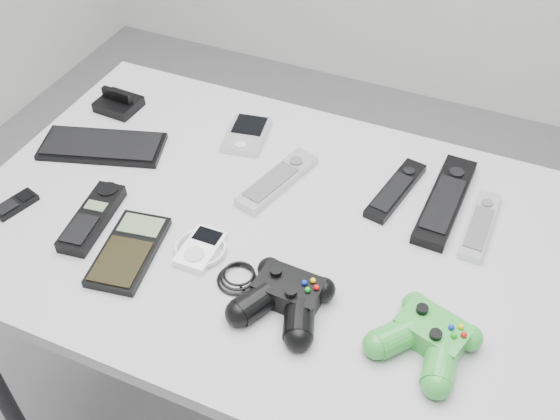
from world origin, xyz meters
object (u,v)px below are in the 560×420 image
at_px(desk, 276,251).
at_px(mobile_phone, 15,204).
at_px(remote_black_b, 445,200).
at_px(remote_silver_b, 480,224).
at_px(mp3_player, 200,248).
at_px(cordless_handset, 92,217).
at_px(controller_green, 428,337).
at_px(controller_black, 285,296).
at_px(remote_black_a, 396,190).
at_px(remote_silver_a, 277,180).
at_px(calculator, 129,251).
at_px(pda, 247,134).
at_px(pda_keyboard, 102,146).

height_order(desk, mobile_phone, mobile_phone).
height_order(remote_black_b, remote_silver_b, remote_black_b).
distance_m(desk, mp3_player, 0.17).
bearing_deg(mp3_player, remote_silver_b, 29.51).
bearing_deg(cordless_handset, controller_green, -9.84).
xyz_separation_m(controller_black, controller_green, (0.24, 0.02, 0.00)).
bearing_deg(mp3_player, cordless_handset, -176.62).
xyz_separation_m(remote_black_a, remote_silver_b, (0.17, -0.03, -0.00)).
bearing_deg(remote_silver_a, mp3_player, -88.00).
bearing_deg(mp3_player, remote_black_b, 37.88).
relative_size(calculator, controller_black, 0.71).
xyz_separation_m(remote_black_b, cordless_handset, (-0.60, -0.32, 0.00)).
height_order(pda, mobile_phone, pda).
distance_m(pda_keyboard, calculator, 0.33).
xyz_separation_m(pda, remote_silver_a, (0.12, -0.11, 0.00)).
bearing_deg(remote_silver_a, mobile_phone, -133.69).
bearing_deg(remote_silver_a, calculator, -105.58).
relative_size(remote_black_a, mp3_player, 1.90).
xyz_separation_m(calculator, controller_green, (0.54, 0.02, 0.02)).
distance_m(desk, remote_silver_a, 0.15).
xyz_separation_m(remote_black_b, mobile_phone, (-0.77, -0.34, -0.01)).
bearing_deg(mobile_phone, desk, 33.61).
bearing_deg(remote_silver_b, controller_black, -128.86).
bearing_deg(desk, cordless_handset, -157.96).
bearing_deg(remote_black_a, mp3_player, -123.30).
bearing_deg(controller_green, controller_black, -159.40).
distance_m(calculator, controller_black, 0.31).
bearing_deg(mobile_phone, remote_silver_b, 35.91).
bearing_deg(pda_keyboard, controller_green, -33.32).
bearing_deg(remote_silver_a, remote_black_a, 32.17).
relative_size(desk, pda_keyboard, 4.59).
bearing_deg(controller_black, mp3_player, 167.35).
height_order(remote_black_b, cordless_handset, cordless_handset).
relative_size(remote_black_b, remote_silver_b, 1.40).
xyz_separation_m(remote_silver_a, controller_green, (0.38, -0.26, 0.01)).
bearing_deg(remote_silver_a, pda, 152.78).
xyz_separation_m(pda_keyboard, controller_green, (0.77, -0.22, 0.02)).
distance_m(remote_silver_b, calculator, 0.66).
bearing_deg(controller_green, remote_black_a, 130.75).
bearing_deg(mobile_phone, remote_black_b, 40.07).
bearing_deg(remote_silver_b, mobile_phone, -159.11).
relative_size(cordless_handset, controller_black, 0.68).
relative_size(pda_keyboard, mp3_player, 2.57).
relative_size(remote_silver_a, controller_black, 0.79).
height_order(remote_black_a, controller_green, controller_green).
bearing_deg(controller_black, mobile_phone, -178.43).
height_order(pda_keyboard, pda, pda).
bearing_deg(controller_green, mobile_phone, -162.89).
height_order(pda_keyboard, cordless_handset, cordless_handset).
distance_m(pda_keyboard, controller_green, 0.80).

